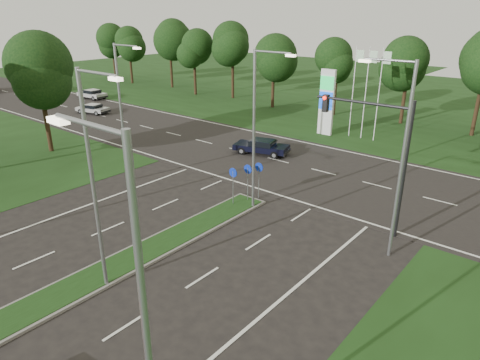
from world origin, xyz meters
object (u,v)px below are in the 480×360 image
Objects in this scene: far_car_a at (93,109)px; far_car_b at (92,94)px; navy_sedan at (262,146)px; far_car_c at (53,86)px.

far_car_b reaches higher than far_car_a.
far_car_c is (-41.52, 4.49, -0.02)m from navy_sedan.
navy_sedan is 31.69m from far_car_b.
far_car_b is at bearing 43.01° from far_car_a.
far_car_b reaches higher than navy_sedan.
far_car_b reaches higher than far_car_c.
navy_sedan is 23.54m from far_car_a.
far_car_c reaches higher than far_car_a.
navy_sedan is 41.76m from far_car_c.
far_car_b is (-31.37, 4.49, 0.01)m from navy_sedan.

